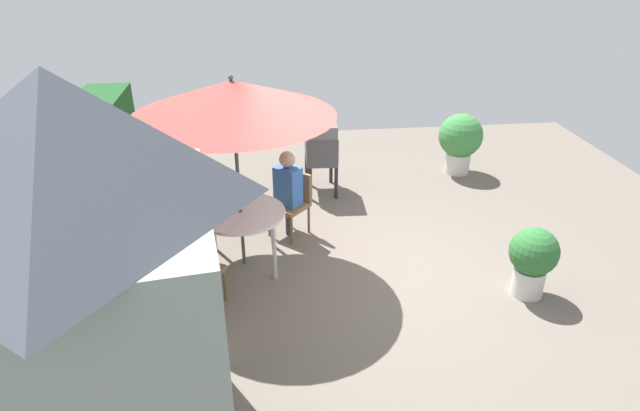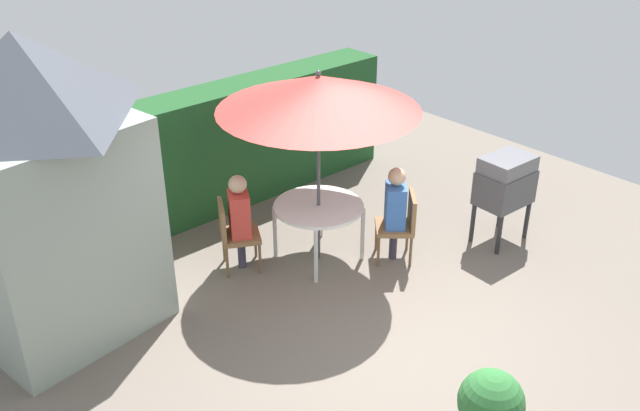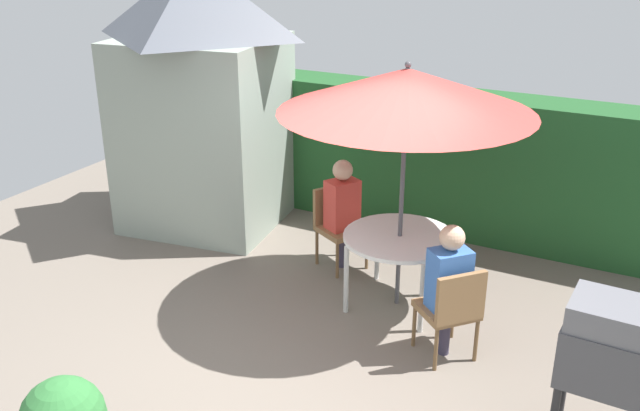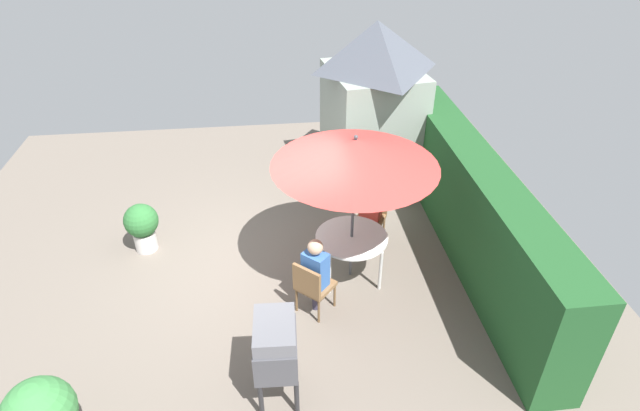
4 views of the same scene
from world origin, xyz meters
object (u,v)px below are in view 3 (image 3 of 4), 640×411
Objects in this scene: person_in_red at (342,202)px; person_in_blue at (449,276)px; chair_far_side at (452,307)px; garden_shed at (202,95)px; chair_near_shed at (338,221)px; patio_umbrella at (407,91)px; patio_table at (400,242)px; bbq_grill at (615,349)px.

person_in_red is 1.91m from person_in_blue.
person_in_red is at bearing 144.20° from chair_far_side.
chair_far_side is at bearing -42.17° from person_in_blue.
person_in_blue is at bearing -22.54° from garden_shed.
chair_near_shed is 0.71× the size of person_in_blue.
chair_far_side is (1.69, -1.21, 0.00)m from chair_near_shed.
garden_shed is at bearing 163.38° from patio_umbrella.
patio_umbrella is 2.74× the size of chair_near_shed.
person_in_blue is (0.70, -0.63, -1.41)m from patio_umbrella.
person_in_blue is at bearing -42.17° from patio_table.
person_in_red reaches higher than patio_table.
bbq_grill is at bearing -30.37° from person_in_red.
patio_table is (2.95, -0.88, -0.96)m from garden_shed.
bbq_grill is at bearing -22.92° from garden_shed.
patio_umbrella is at bearing -16.62° from garden_shed.
patio_umbrella is at bearing 137.83° from person_in_blue.
patio_umbrella is 1.72m from person_in_red.
garden_shed is at bearing 163.38° from patio_table.
patio_table is 1.04m from chair_far_side.
chair_near_shed is (2.02, -0.36, -1.13)m from garden_shed.
chair_far_side is 0.28m from person_in_blue.
person_in_red is at bearing -10.95° from garden_shed.
chair_far_side is 2.01m from person_in_red.
person_in_blue reaches higher than patio_table.
chair_near_shed is (-0.93, 0.52, -0.17)m from patio_table.
patio_table is 0.98m from person_in_red.
chair_near_shed and chair_far_side have the same top height.
patio_table is 1.24× the size of chair_far_side.
garden_shed reaches higher than bbq_grill.
patio_table is 2.45m from bbq_grill.
bbq_grill is 1.33× the size of chair_far_side.
patio_table is at bearing 137.83° from chair_far_side.
patio_umbrella is 1.99m from chair_near_shed.
garden_shed reaches higher than person_in_blue.
patio_umbrella reaches higher than chair_near_shed.
garden_shed is at bearing 157.46° from person_in_blue.
patio_table is at bearing -16.62° from garden_shed.
chair_far_side is at bearing 157.15° from bbq_grill.
person_in_blue is (1.56, -1.11, 0.00)m from person_in_red.
garden_shed is 3.13m from patio_umbrella.
bbq_grill is 1.48m from chair_far_side.
person_in_red is (-2.95, 1.73, -0.06)m from bbq_grill.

